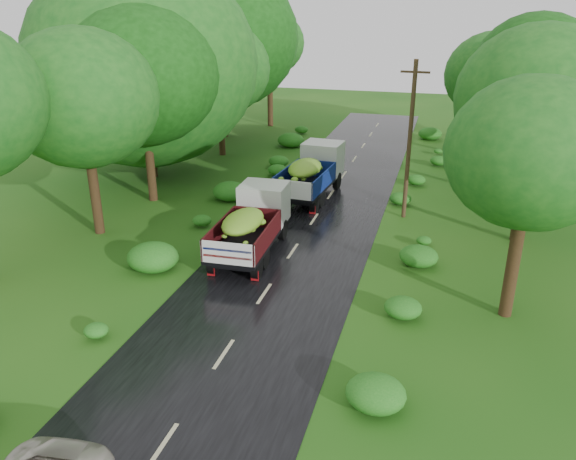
% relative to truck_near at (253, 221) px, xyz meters
% --- Properties ---
extents(ground, '(120.00, 120.00, 0.00)m').
position_rel_truck_near_xyz_m(ground, '(1.66, -11.55, -1.41)').
color(ground, '#154C10').
rests_on(ground, ground).
extents(road, '(6.50, 80.00, 0.02)m').
position_rel_truck_near_xyz_m(road, '(1.66, -6.55, -1.40)').
color(road, black).
rests_on(road, ground).
extents(road_lines, '(0.12, 69.60, 0.00)m').
position_rel_truck_near_xyz_m(road_lines, '(1.66, -5.55, -1.39)').
color(road_lines, '#BFB78C').
rests_on(road_lines, road).
extents(truck_near, '(2.32, 6.02, 2.50)m').
position_rel_truck_near_xyz_m(truck_near, '(0.00, 0.00, 0.00)').
color(truck_near, black).
rests_on(truck_near, ground).
extents(truck_far, '(2.67, 6.38, 2.62)m').
position_rel_truck_near_xyz_m(truck_far, '(0.70, 8.01, 0.07)').
color(truck_far, black).
rests_on(truck_far, ground).
extents(utility_pole, '(1.34, 0.22, 7.66)m').
position_rel_truck_near_xyz_m(utility_pole, '(5.91, 6.04, 2.53)').
color(utility_pole, '#382616').
rests_on(utility_pole, ground).
extents(trees_left, '(6.69, 34.44, 9.68)m').
position_rel_truck_near_xyz_m(trees_left, '(-8.69, 10.87, 5.31)').
color(trees_left, black).
rests_on(trees_left, ground).
extents(trees_right, '(5.83, 30.16, 8.00)m').
position_rel_truck_near_xyz_m(trees_right, '(11.06, 12.05, 4.21)').
color(trees_right, black).
rests_on(trees_right, ground).
extents(shrubs, '(11.90, 44.00, 0.70)m').
position_rel_truck_near_xyz_m(shrubs, '(1.66, 2.45, -1.06)').
color(shrubs, '#1B6A19').
rests_on(shrubs, ground).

